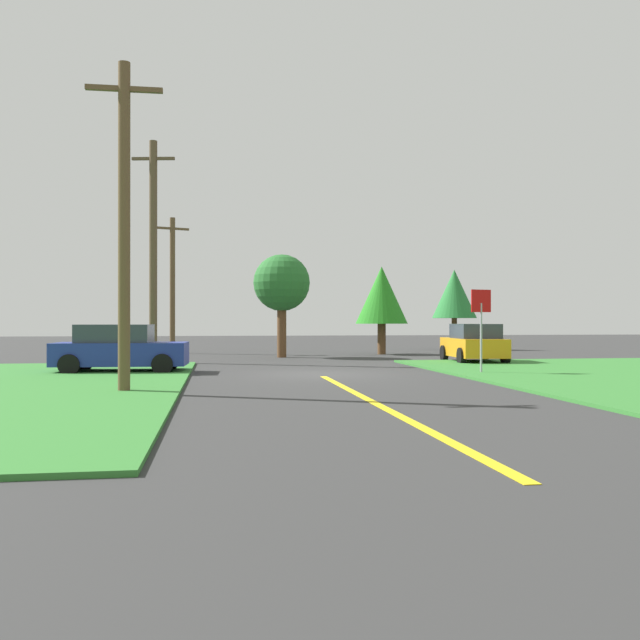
{
  "coord_description": "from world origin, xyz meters",
  "views": [
    {
      "loc": [
        -3.27,
        -21.6,
        1.72
      ],
      "look_at": [
        0.59,
        3.55,
        1.78
      ],
      "focal_mm": 37.66,
      "sensor_mm": 36.0,
      "label": 1
    }
  ],
  "objects_px": {
    "parked_car_near_building": "(120,349)",
    "oak_tree_right": "(382,296)",
    "car_on_crossroad": "(474,343)",
    "utility_pole_mid": "(153,249)",
    "stop_sign": "(481,315)",
    "pine_tree_center": "(454,294)",
    "utility_pole_near": "(124,222)",
    "utility_pole_far": "(172,283)",
    "oak_tree_left": "(282,284)"
  },
  "relations": [
    {
      "from": "parked_car_near_building",
      "to": "pine_tree_center",
      "type": "xyz_separation_m",
      "value": [
        17.59,
        16.24,
        2.59
      ]
    },
    {
      "from": "parked_car_near_building",
      "to": "car_on_crossroad",
      "type": "bearing_deg",
      "value": 17.46
    },
    {
      "from": "utility_pole_mid",
      "to": "oak_tree_left",
      "type": "distance_m",
      "value": 6.72
    },
    {
      "from": "parked_car_near_building",
      "to": "oak_tree_left",
      "type": "distance_m",
      "value": 11.28
    },
    {
      "from": "pine_tree_center",
      "to": "oak_tree_left",
      "type": "bearing_deg",
      "value": -147.24
    },
    {
      "from": "parked_car_near_building",
      "to": "utility_pole_mid",
      "type": "relative_size",
      "value": 0.47
    },
    {
      "from": "oak_tree_left",
      "to": "pine_tree_center",
      "type": "bearing_deg",
      "value": 32.76
    },
    {
      "from": "parked_car_near_building",
      "to": "pine_tree_center",
      "type": "distance_m",
      "value": 24.08
    },
    {
      "from": "stop_sign",
      "to": "oak_tree_right",
      "type": "distance_m",
      "value": 13.63
    },
    {
      "from": "utility_pole_mid",
      "to": "pine_tree_center",
      "type": "bearing_deg",
      "value": 31.92
    },
    {
      "from": "car_on_crossroad",
      "to": "utility_pole_mid",
      "type": "distance_m",
      "value": 13.96
    },
    {
      "from": "stop_sign",
      "to": "utility_pole_near",
      "type": "height_order",
      "value": "utility_pole_near"
    },
    {
      "from": "oak_tree_left",
      "to": "stop_sign",
      "type": "bearing_deg",
      "value": -64.58
    },
    {
      "from": "car_on_crossroad",
      "to": "oak_tree_left",
      "type": "xyz_separation_m",
      "value": [
        -7.52,
        5.43,
        2.73
      ]
    },
    {
      "from": "car_on_crossroad",
      "to": "utility_pole_mid",
      "type": "xyz_separation_m",
      "value": [
        -13.23,
        2.1,
        3.94
      ]
    },
    {
      "from": "stop_sign",
      "to": "car_on_crossroad",
      "type": "relative_size",
      "value": 0.7
    },
    {
      "from": "stop_sign",
      "to": "utility_pole_mid",
      "type": "bearing_deg",
      "value": -47.87
    },
    {
      "from": "stop_sign",
      "to": "pine_tree_center",
      "type": "distance_m",
      "value": 19.62
    },
    {
      "from": "parked_car_near_building",
      "to": "utility_pole_mid",
      "type": "distance_m",
      "value": 6.9
    },
    {
      "from": "pine_tree_center",
      "to": "oak_tree_right",
      "type": "height_order",
      "value": "pine_tree_center"
    },
    {
      "from": "pine_tree_center",
      "to": "utility_pole_mid",
      "type": "bearing_deg",
      "value": -148.08
    },
    {
      "from": "oak_tree_right",
      "to": "car_on_crossroad",
      "type": "bearing_deg",
      "value": -74.98
    },
    {
      "from": "car_on_crossroad",
      "to": "utility_pole_mid",
      "type": "height_order",
      "value": "utility_pole_mid"
    },
    {
      "from": "car_on_crossroad",
      "to": "oak_tree_left",
      "type": "relative_size",
      "value": 0.79
    },
    {
      "from": "parked_car_near_building",
      "to": "oak_tree_left",
      "type": "xyz_separation_m",
      "value": [
        6.28,
        8.96,
        2.72
      ]
    },
    {
      "from": "utility_pole_near",
      "to": "oak_tree_right",
      "type": "height_order",
      "value": "utility_pole_near"
    },
    {
      "from": "utility_pole_far",
      "to": "pine_tree_center",
      "type": "height_order",
      "value": "utility_pole_far"
    },
    {
      "from": "oak_tree_left",
      "to": "utility_pole_far",
      "type": "bearing_deg",
      "value": 137.99
    },
    {
      "from": "utility_pole_mid",
      "to": "car_on_crossroad",
      "type": "bearing_deg",
      "value": -9.03
    },
    {
      "from": "stop_sign",
      "to": "oak_tree_left",
      "type": "distance_m",
      "value": 12.69
    },
    {
      "from": "stop_sign",
      "to": "parked_car_near_building",
      "type": "height_order",
      "value": "stop_sign"
    },
    {
      "from": "oak_tree_left",
      "to": "oak_tree_right",
      "type": "xyz_separation_m",
      "value": [
        5.47,
        2.21,
        -0.44
      ]
    },
    {
      "from": "stop_sign",
      "to": "car_on_crossroad",
      "type": "xyz_separation_m",
      "value": [
        2.12,
        5.95,
        -1.13
      ]
    },
    {
      "from": "parked_car_near_building",
      "to": "oak_tree_right",
      "type": "distance_m",
      "value": 16.37
    },
    {
      "from": "oak_tree_left",
      "to": "pine_tree_center",
      "type": "xyz_separation_m",
      "value": [
        11.31,
        7.28,
        -0.13
      ]
    },
    {
      "from": "parked_car_near_building",
      "to": "oak_tree_right",
      "type": "bearing_deg",
      "value": 46.63
    },
    {
      "from": "utility_pole_far",
      "to": "oak_tree_right",
      "type": "height_order",
      "value": "utility_pole_far"
    },
    {
      "from": "utility_pole_near",
      "to": "utility_pole_mid",
      "type": "distance_m",
      "value": 12.26
    },
    {
      "from": "utility_pole_far",
      "to": "oak_tree_left",
      "type": "distance_m",
      "value": 7.35
    },
    {
      "from": "utility_pole_near",
      "to": "car_on_crossroad",
      "type": "bearing_deg",
      "value": 38.41
    },
    {
      "from": "stop_sign",
      "to": "utility_pole_near",
      "type": "bearing_deg",
      "value": 9.48
    },
    {
      "from": "stop_sign",
      "to": "parked_car_near_building",
      "type": "bearing_deg",
      "value": -23.61
    },
    {
      "from": "car_on_crossroad",
      "to": "parked_car_near_building",
      "type": "xyz_separation_m",
      "value": [
        -13.8,
        -3.54,
        0.0
      ]
    },
    {
      "from": "car_on_crossroad",
      "to": "utility_pole_mid",
      "type": "bearing_deg",
      "value": 84.97
    },
    {
      "from": "utility_pole_far",
      "to": "pine_tree_center",
      "type": "bearing_deg",
      "value": 8.04
    },
    {
      "from": "stop_sign",
      "to": "utility_pole_near",
      "type": "relative_size",
      "value": 0.35
    },
    {
      "from": "pine_tree_center",
      "to": "car_on_crossroad",
      "type": "bearing_deg",
      "value": -106.61
    },
    {
      "from": "stop_sign",
      "to": "pine_tree_center",
      "type": "bearing_deg",
      "value": -119.54
    },
    {
      "from": "utility_pole_mid",
      "to": "pine_tree_center",
      "type": "distance_m",
      "value": 20.1
    },
    {
      "from": "car_on_crossroad",
      "to": "utility_pole_mid",
      "type": "relative_size",
      "value": 0.42
    }
  ]
}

